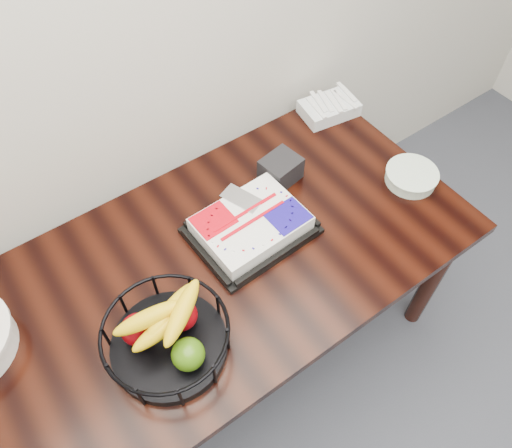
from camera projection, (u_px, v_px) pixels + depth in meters
table at (216, 277)px, 1.73m from camera, size 1.80×0.90×0.75m
cake_tray at (251, 225)px, 1.71m from camera, size 0.41×0.33×0.08m
fruit_basket at (167, 337)px, 1.42m from camera, size 0.37×0.37×0.20m
plate_stack at (411, 177)px, 1.86m from camera, size 0.20×0.20×0.05m
fork_bag at (329, 108)px, 2.08m from camera, size 0.25×0.18×0.07m
napkin_box at (281, 169)px, 1.85m from camera, size 0.15×0.14×0.10m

